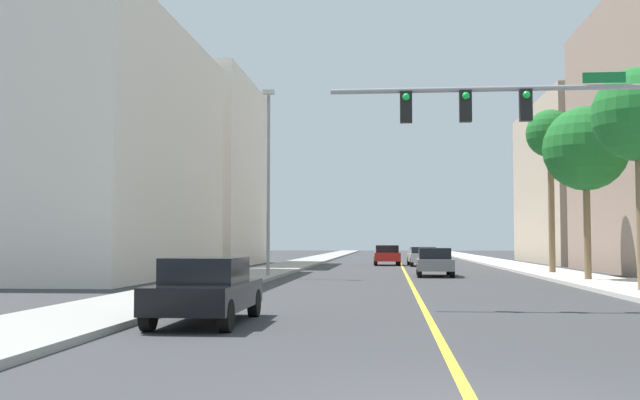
# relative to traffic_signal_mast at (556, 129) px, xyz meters

# --- Properties ---
(ground) EXTENTS (192.00, 192.00, 0.00)m
(ground) POSITION_rel_traffic_signal_mast_xyz_m (-3.50, 29.65, -4.69)
(ground) COLOR #38383A
(sidewalk_left) EXTENTS (3.18, 168.00, 0.15)m
(sidewalk_left) POSITION_rel_traffic_signal_mast_xyz_m (-11.23, 29.65, -4.61)
(sidewalk_left) COLOR #9E9B93
(sidewalk_left) RESTS_ON ground
(sidewalk_right) EXTENTS (3.18, 168.00, 0.15)m
(sidewalk_right) POSITION_rel_traffic_signal_mast_xyz_m (4.22, 29.65, -4.61)
(sidewalk_right) COLOR beige
(sidewalk_right) RESTS_ON ground
(lane_marking_center) EXTENTS (0.16, 144.00, 0.01)m
(lane_marking_center) POSITION_rel_traffic_signal_mast_xyz_m (-3.50, 29.65, -4.68)
(lane_marking_center) COLOR yellow
(lane_marking_center) RESTS_ON ground
(building_left_near) EXTENTS (13.79, 18.51, 12.33)m
(building_left_near) POSITION_rel_traffic_signal_mast_xyz_m (-21.40, 16.03, 1.48)
(building_left_near) COLOR silver
(building_left_near) RESTS_ON ground
(building_left_far) EXTENTS (17.85, 14.58, 13.67)m
(building_left_far) POSITION_rel_traffic_signal_mast_xyz_m (-23.43, 34.97, 2.14)
(building_left_far) COLOR silver
(building_left_far) RESTS_ON ground
(building_right_far) EXTENTS (12.17, 19.64, 13.07)m
(building_right_far) POSITION_rel_traffic_signal_mast_xyz_m (13.58, 43.69, 1.84)
(building_right_far) COLOR tan
(building_right_far) RESTS_ON ground
(traffic_signal_mast) EXTENTS (9.07, 0.36, 6.20)m
(traffic_signal_mast) POSITION_rel_traffic_signal_mast_xyz_m (0.00, 0.00, 0.00)
(traffic_signal_mast) COLOR gray
(traffic_signal_mast) RESTS_ON sidewalk_right
(street_lamp) EXTENTS (0.56, 0.28, 8.88)m
(street_lamp) POSITION_rel_traffic_signal_mast_xyz_m (-10.14, 15.54, 0.33)
(street_lamp) COLOR gray
(street_lamp) RESTS_ON sidewalk_left
(palm_near) EXTENTS (3.14, 3.14, 7.40)m
(palm_near) POSITION_rel_traffic_signal_mast_xyz_m (3.95, 5.65, 1.20)
(palm_near) COLOR brown
(palm_near) RESTS_ON sidewalk_right
(palm_mid) EXTENTS (3.61, 3.61, 7.37)m
(palm_mid) POSITION_rel_traffic_signal_mast_xyz_m (4.01, 12.91, 1.00)
(palm_mid) COLOR brown
(palm_mid) RESTS_ON sidewalk_right
(palm_far) EXTENTS (2.52, 2.52, 8.51)m
(palm_far) POSITION_rel_traffic_signal_mast_xyz_m (4.05, 20.18, 2.55)
(palm_far) COLOR brown
(palm_far) RESTS_ON sidewalk_right
(car_black) EXTENTS (1.76, 4.17, 1.41)m
(car_black) POSITION_rel_traffic_signal_mast_xyz_m (-8.29, -4.29, -3.96)
(car_black) COLOR black
(car_black) RESTS_ON ground
(car_gray) EXTENTS (1.86, 4.24, 1.42)m
(car_gray) POSITION_rel_traffic_signal_mast_xyz_m (-2.13, 18.21, -3.96)
(car_gray) COLOR slate
(car_gray) RESTS_ON ground
(car_silver) EXTENTS (2.09, 4.02, 1.35)m
(car_silver) POSITION_rel_traffic_signal_mast_xyz_m (-2.05, 34.09, -3.98)
(car_silver) COLOR #BCBCC1
(car_silver) RESTS_ON ground
(car_red) EXTENTS (2.00, 3.94, 1.47)m
(car_red) POSITION_rel_traffic_signal_mast_xyz_m (-4.56, 35.71, -3.93)
(car_red) COLOR red
(car_red) RESTS_ON ground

